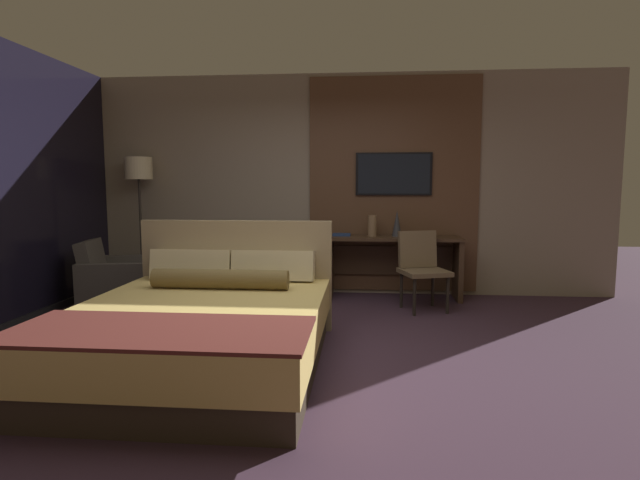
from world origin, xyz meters
TOP-DOWN VIEW (x-y plane):
  - ground_plane at (0.00, 0.00)m, footprint 16.00×16.00m
  - wall_back_tv_panel at (0.10, 2.59)m, footprint 7.20×0.09m
  - bed at (-0.77, -0.18)m, footprint 1.86×2.28m
  - desk at (0.83, 2.32)m, footprint 1.63×0.49m
  - tv at (0.83, 2.52)m, footprint 0.95×0.04m
  - desk_chair at (1.11, 1.78)m, footprint 0.60×0.60m
  - armchair_by_window at (-2.39, 1.57)m, footprint 0.88×0.90m
  - floor_lamp at (-2.41, 2.32)m, footprint 0.34×0.34m
  - vase_tall at (0.87, 2.33)m, footprint 0.12×0.12m
  - vase_short at (0.56, 2.33)m, footprint 0.11×0.11m
  - book at (0.18, 2.34)m, footprint 0.22×0.15m

SIDE VIEW (x-z plane):
  - ground_plane at x=0.00m, z-range 0.00..0.00m
  - armchair_by_window at x=-2.39m, z-range -0.12..0.66m
  - bed at x=-0.77m, z-range -0.23..0.83m
  - desk at x=0.83m, z-range 0.13..0.90m
  - desk_chair at x=1.11m, z-range 0.08..0.96m
  - book at x=0.18m, z-range 0.77..0.80m
  - vase_short at x=0.56m, z-range 0.77..1.03m
  - vase_tall at x=0.87m, z-range 0.77..1.10m
  - wall_back_tv_panel at x=0.10m, z-range 0.00..2.80m
  - floor_lamp at x=-2.41m, z-range 0.60..2.35m
  - tv at x=0.83m, z-range 1.27..1.81m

